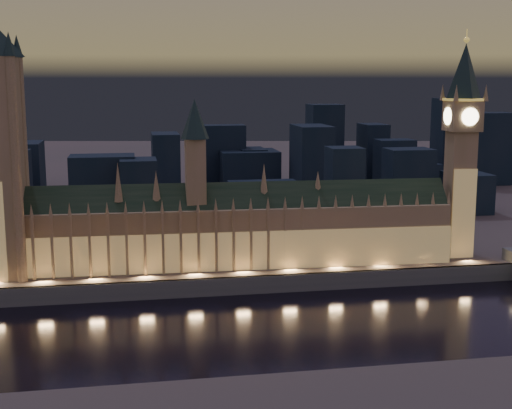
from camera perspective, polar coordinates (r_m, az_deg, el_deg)
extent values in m
plane|color=black|center=(283.17, 0.98, -9.56)|extent=(2000.00, 2000.00, 0.00)
cube|color=#41433E|center=(788.64, -6.33, 3.38)|extent=(2000.00, 960.00, 8.00)
cube|color=#4D5552|center=(320.27, -0.44, -6.46)|extent=(2000.00, 2.50, 8.00)
cube|color=olive|center=(335.51, -1.38, -2.52)|extent=(200.59, 27.18, 28.00)
cube|color=tan|center=(326.80, -1.10, -3.76)|extent=(200.00, 0.50, 18.00)
cube|color=black|center=(332.22, -1.39, 0.34)|extent=(200.46, 23.45, 16.26)
cube|color=olive|center=(327.86, -4.86, 2.48)|extent=(9.00, 9.00, 32.00)
cone|color=#182B2A|center=(325.51, -4.93, 6.84)|extent=(13.00, 13.00, 18.00)
cube|color=olive|center=(325.41, -18.80, -3.47)|extent=(1.20, 1.20, 28.00)
cone|color=olive|center=(322.60, -18.95, -0.50)|extent=(2.00, 2.00, 6.00)
cube|color=olive|center=(324.27, -17.40, -3.43)|extent=(1.20, 1.20, 28.00)
cone|color=olive|center=(321.45, -17.54, -0.46)|extent=(2.00, 2.00, 6.00)
cube|color=olive|center=(323.32, -15.99, -3.40)|extent=(1.20, 1.20, 28.00)
cone|color=olive|center=(320.49, -16.13, -0.42)|extent=(2.00, 2.00, 6.00)
cube|color=olive|center=(322.57, -14.57, -3.36)|extent=(1.20, 1.20, 28.00)
cone|color=olive|center=(319.73, -14.70, -0.37)|extent=(2.00, 2.00, 6.00)
cube|color=olive|center=(322.02, -13.15, -3.33)|extent=(1.20, 1.20, 28.00)
cone|color=olive|center=(319.17, -13.27, -0.33)|extent=(2.00, 2.00, 6.00)
cube|color=olive|center=(321.66, -11.73, -3.29)|extent=(1.20, 1.20, 28.00)
cone|color=olive|center=(318.81, -11.84, -0.29)|extent=(2.00, 2.00, 6.00)
cube|color=olive|center=(321.50, -10.30, -3.24)|extent=(1.20, 1.20, 28.00)
cone|color=olive|center=(318.65, -10.40, -0.24)|extent=(2.00, 2.00, 6.00)
cube|color=olive|center=(321.54, -8.88, -3.20)|extent=(1.20, 1.20, 28.00)
cone|color=olive|center=(318.69, -8.96, -0.20)|extent=(2.00, 2.00, 6.00)
cube|color=olive|center=(321.78, -7.45, -3.15)|extent=(1.20, 1.20, 28.00)
cone|color=olive|center=(318.93, -7.52, -0.15)|extent=(2.00, 2.00, 6.00)
cube|color=olive|center=(322.22, -6.03, -3.10)|extent=(1.20, 1.20, 28.00)
cone|color=olive|center=(319.38, -6.09, -0.11)|extent=(2.00, 2.00, 6.00)
cube|color=olive|center=(322.86, -4.61, -3.05)|extent=(1.20, 1.20, 28.00)
cone|color=olive|center=(320.02, -4.66, -0.06)|extent=(2.00, 2.00, 6.00)
cube|color=olive|center=(323.69, -3.20, -3.00)|extent=(1.20, 1.20, 28.00)
cone|color=olive|center=(320.86, -3.24, -0.02)|extent=(2.00, 2.00, 6.00)
cube|color=olive|center=(324.71, -1.79, -2.95)|extent=(1.20, 1.20, 28.00)
cone|color=olive|center=(321.89, -1.83, 0.02)|extent=(2.00, 2.00, 6.00)
cube|color=olive|center=(325.94, -0.40, -2.90)|extent=(1.20, 1.20, 28.00)
cone|color=olive|center=(323.13, -0.42, 0.07)|extent=(2.00, 2.00, 6.00)
cube|color=olive|center=(327.35, 0.98, -2.84)|extent=(1.20, 1.20, 28.00)
cone|color=olive|center=(324.55, 0.97, 0.11)|extent=(2.00, 2.00, 6.00)
cube|color=olive|center=(328.95, 2.35, -2.78)|extent=(1.20, 1.20, 28.00)
cone|color=olive|center=(326.16, 2.35, 0.15)|extent=(2.00, 2.00, 6.00)
cube|color=olive|center=(330.73, 3.70, -2.73)|extent=(1.20, 1.20, 28.00)
cone|color=olive|center=(327.96, 3.71, 0.19)|extent=(2.00, 2.00, 6.00)
cube|color=olive|center=(332.70, 5.04, -2.67)|extent=(1.20, 1.20, 28.00)
cone|color=olive|center=(329.95, 5.06, 0.24)|extent=(2.00, 2.00, 6.00)
cube|color=olive|center=(334.85, 6.37, -2.61)|extent=(1.20, 1.20, 28.00)
cone|color=olive|center=(332.12, 6.40, 0.28)|extent=(2.00, 2.00, 6.00)
cube|color=olive|center=(337.17, 7.67, -2.55)|extent=(1.20, 1.20, 28.00)
cone|color=olive|center=(334.46, 7.71, 0.32)|extent=(2.00, 2.00, 6.00)
cube|color=olive|center=(339.67, 8.96, -2.49)|extent=(1.20, 1.20, 28.00)
cone|color=olive|center=(336.98, 9.00, 0.36)|extent=(2.00, 2.00, 6.00)
cube|color=olive|center=(342.34, 10.23, -2.43)|extent=(1.20, 1.20, 28.00)
cone|color=olive|center=(339.66, 10.28, 0.40)|extent=(2.00, 2.00, 6.00)
cube|color=olive|center=(345.17, 11.47, -2.37)|extent=(1.20, 1.20, 28.00)
cone|color=olive|center=(342.52, 11.54, 0.43)|extent=(2.00, 2.00, 6.00)
cube|color=olive|center=(348.16, 12.70, -2.30)|extent=(1.20, 1.20, 28.00)
cone|color=olive|center=(345.53, 12.77, 0.47)|extent=(2.00, 2.00, 6.00)
cube|color=olive|center=(351.31, 13.90, -2.24)|extent=(1.20, 1.20, 28.00)
cone|color=olive|center=(348.70, 13.98, 0.51)|extent=(2.00, 2.00, 6.00)
cube|color=olive|center=(354.61, 15.09, -2.18)|extent=(1.20, 1.20, 28.00)
cone|color=olive|center=(352.03, 15.17, 0.54)|extent=(2.00, 2.00, 6.00)
cone|color=olive|center=(326.97, -10.98, 1.78)|extent=(4.40, 4.40, 18.00)
cone|color=olive|center=(327.42, -7.99, 1.52)|extent=(4.40, 4.40, 14.00)
cone|color=olive|center=(332.83, 0.64, 1.93)|extent=(4.40, 4.40, 16.00)
cone|color=olive|center=(338.89, 4.97, 1.70)|extent=(4.40, 4.40, 12.00)
cylinder|color=olive|center=(318.64, -18.63, 2.50)|extent=(4.40, 4.40, 96.09)
cone|color=#182B2A|center=(316.53, -19.18, 12.05)|extent=(5.20, 5.20, 10.00)
cylinder|color=olive|center=(340.25, -18.10, 2.98)|extent=(4.40, 4.40, 96.09)
cone|color=#182B2A|center=(338.27, -18.60, 11.92)|extent=(5.20, 5.20, 10.00)
cube|color=olive|center=(365.22, 15.92, 0.83)|extent=(12.70, 12.70, 61.84)
cube|color=tan|center=(361.24, 16.28, -0.72)|extent=(12.00, 0.50, 44.00)
cube|color=olive|center=(361.31, 16.21, 6.82)|extent=(15.00, 15.00, 14.56)
cube|color=#F2C64C|center=(361.00, 16.27, 8.07)|extent=(15.75, 15.75, 1.20)
cone|color=#182B2A|center=(360.87, 16.38, 10.22)|extent=(18.00, 18.00, 26.00)
sphere|color=#F2C64C|center=(361.30, 16.50, 12.52)|extent=(2.80, 2.80, 2.80)
cylinder|color=#F2C64C|center=(361.43, 16.52, 12.91)|extent=(0.40, 0.40, 5.00)
cylinder|color=#FFF2BF|center=(354.38, 16.77, 6.73)|extent=(8.40, 0.50, 8.40)
cylinder|color=#FFF2BF|center=(368.27, 15.68, 6.90)|extent=(8.40, 0.50, 8.40)
cylinder|color=#FFF2BF|center=(357.95, 15.09, 6.84)|extent=(0.50, 8.40, 8.40)
cylinder|color=#FFF2BF|center=(364.80, 17.31, 6.79)|extent=(0.50, 8.40, 8.40)
cone|color=olive|center=(350.90, 15.74, 8.60)|extent=(2.60, 2.60, 8.00)
cone|color=olive|center=(364.47, 14.71, 8.69)|extent=(2.60, 2.60, 8.00)
cone|color=olive|center=(357.65, 17.93, 8.51)|extent=(2.60, 2.60, 8.00)
cone|color=olive|center=(370.98, 16.83, 8.61)|extent=(2.60, 2.60, 8.00)
cube|color=black|center=(412.62, 4.42, -0.69)|extent=(19.03, 19.80, 20.53)
cube|color=black|center=(620.51, 17.79, 4.28)|extent=(42.59, 22.95, 59.31)
cube|color=black|center=(427.46, 7.05, 1.44)|extent=(19.65, 20.18, 47.00)
cube|color=black|center=(561.56, -0.32, 2.85)|extent=(19.44, 30.73, 32.93)
cube|color=black|center=(563.15, -2.84, 3.78)|extent=(37.76, 19.44, 51.06)
cube|color=black|center=(515.69, -7.23, 2.99)|extent=(18.99, 34.57, 48.55)
cube|color=black|center=(423.97, -9.34, 0.88)|extent=(21.11, 25.14, 40.74)
cube|color=black|center=(435.67, -12.12, 1.12)|extent=(38.19, 23.57, 42.05)
cube|color=black|center=(593.36, 11.99, 2.38)|extent=(43.78, 39.06, 19.80)
cube|color=black|center=(586.74, -17.66, 2.93)|extent=(19.72, 40.72, 37.94)
cube|color=black|center=(553.57, -0.61, 2.70)|extent=(44.53, 36.65, 32.06)
cube|color=black|center=(566.80, -10.24, 2.08)|extent=(40.45, 27.15, 19.77)
cube|color=black|center=(527.69, 4.47, 3.45)|extent=(24.63, 41.01, 53.10)
cube|color=black|center=(532.71, -18.65, 2.11)|extent=(18.33, 34.81, 36.45)
cube|color=black|center=(450.89, 0.83, 0.31)|extent=(44.15, 42.43, 21.35)
cube|color=black|center=(492.06, 12.08, 2.04)|extent=(30.39, 22.61, 40.55)
cube|color=black|center=(562.92, 10.99, 3.07)|extent=(28.33, 19.81, 40.55)
cube|color=black|center=(489.84, 16.48, 0.94)|extent=(24.83, 31.49, 25.83)
cube|color=black|center=(600.61, 9.30, 4.00)|extent=(19.19, 29.53, 49.91)
cube|color=black|center=(585.69, 5.48, 4.74)|extent=(26.00, 26.00, 66.32)
cube|color=black|center=(624.15, 15.32, 4.96)|extent=(26.00, 26.00, 70.60)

